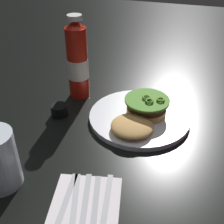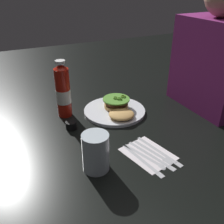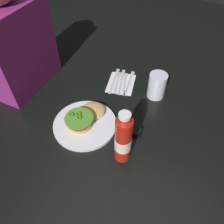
{
  "view_description": "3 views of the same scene",
  "coord_description": "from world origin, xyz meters",
  "px_view_note": "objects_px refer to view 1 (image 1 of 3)",
  "views": [
    {
      "loc": [
        0.53,
        0.21,
        0.47
      ],
      "look_at": [
        -0.02,
        0.04,
        0.08
      ],
      "focal_mm": 46.2,
      "sensor_mm": 36.0,
      "label": 1
    },
    {
      "loc": [
        0.78,
        -0.37,
        0.55
      ],
      "look_at": [
        -0.05,
        0.03,
        0.05
      ],
      "focal_mm": 39.94,
      "sensor_mm": 36.0,
      "label": 2
    },
    {
      "loc": [
        -0.63,
        -0.29,
        0.78
      ],
      "look_at": [
        -0.07,
        -0.03,
        0.09
      ],
      "focal_mm": 35.43,
      "sensor_mm": 36.0,
      "label": 3
    }
  ],
  "objects_px": {
    "spoon_utensil": "(73,219)",
    "ketchup_bottle": "(78,62)",
    "condiment_cup": "(59,110)",
    "table_knife": "(83,219)",
    "steak_knife": "(103,221)",
    "dinner_plate": "(139,117)",
    "napkin": "(84,208)",
    "fork_utensil": "(94,216)",
    "burger_sandwich": "(142,113)",
    "butter_knife": "(60,217)"
  },
  "relations": [
    {
      "from": "ketchup_bottle",
      "to": "butter_knife",
      "type": "xyz_separation_m",
      "value": [
        0.44,
        0.14,
        -0.11
      ]
    },
    {
      "from": "dinner_plate",
      "to": "napkin",
      "type": "xyz_separation_m",
      "value": [
        0.33,
        -0.03,
        -0.01
      ]
    },
    {
      "from": "ketchup_bottle",
      "to": "spoon_utensil",
      "type": "bearing_deg",
      "value": 21.29
    },
    {
      "from": "napkin",
      "to": "spoon_utensil",
      "type": "xyz_separation_m",
      "value": [
        0.03,
        -0.01,
        0.0
      ]
    },
    {
      "from": "table_knife",
      "to": "burger_sandwich",
      "type": "bearing_deg",
      "value": 174.26
    },
    {
      "from": "condiment_cup",
      "to": "napkin",
      "type": "bearing_deg",
      "value": 34.32
    },
    {
      "from": "burger_sandwich",
      "to": "fork_utensil",
      "type": "height_order",
      "value": "burger_sandwich"
    },
    {
      "from": "table_knife",
      "to": "steak_knife",
      "type": "relative_size",
      "value": 0.97
    },
    {
      "from": "spoon_utensil",
      "to": "napkin",
      "type": "bearing_deg",
      "value": 161.1
    },
    {
      "from": "butter_knife",
      "to": "table_knife",
      "type": "height_order",
      "value": "same"
    },
    {
      "from": "dinner_plate",
      "to": "table_knife",
      "type": "distance_m",
      "value": 0.36
    },
    {
      "from": "burger_sandwich",
      "to": "condiment_cup",
      "type": "bearing_deg",
      "value": -82.12
    },
    {
      "from": "burger_sandwich",
      "to": "condiment_cup",
      "type": "distance_m",
      "value": 0.23
    },
    {
      "from": "steak_knife",
      "to": "burger_sandwich",
      "type": "bearing_deg",
      "value": -179.29
    },
    {
      "from": "fork_utensil",
      "to": "steak_knife",
      "type": "relative_size",
      "value": 0.83
    },
    {
      "from": "dinner_plate",
      "to": "burger_sandwich",
      "type": "xyz_separation_m",
      "value": [
        0.02,
        0.01,
        0.03
      ]
    },
    {
      "from": "ketchup_bottle",
      "to": "spoon_utensil",
      "type": "height_order",
      "value": "ketchup_bottle"
    },
    {
      "from": "butter_knife",
      "to": "spoon_utensil",
      "type": "distance_m",
      "value": 0.03
    },
    {
      "from": "napkin",
      "to": "steak_knife",
      "type": "height_order",
      "value": "steak_knife"
    },
    {
      "from": "condiment_cup",
      "to": "butter_knife",
      "type": "xyz_separation_m",
      "value": [
        0.31,
        0.16,
        -0.01
      ]
    },
    {
      "from": "napkin",
      "to": "steak_knife",
      "type": "relative_size",
      "value": 0.82
    },
    {
      "from": "table_knife",
      "to": "fork_utensil",
      "type": "bearing_deg",
      "value": 124.02
    },
    {
      "from": "dinner_plate",
      "to": "table_knife",
      "type": "relative_size",
      "value": 1.38
    },
    {
      "from": "condiment_cup",
      "to": "steak_knife",
      "type": "bearing_deg",
      "value": 38.46
    },
    {
      "from": "fork_utensil",
      "to": "butter_knife",
      "type": "bearing_deg",
      "value": -71.01
    },
    {
      "from": "dinner_plate",
      "to": "fork_utensil",
      "type": "height_order",
      "value": "dinner_plate"
    },
    {
      "from": "dinner_plate",
      "to": "table_knife",
      "type": "height_order",
      "value": "dinner_plate"
    },
    {
      "from": "ketchup_bottle",
      "to": "spoon_utensil",
      "type": "distance_m",
      "value": 0.48
    },
    {
      "from": "napkin",
      "to": "steak_knife",
      "type": "xyz_separation_m",
      "value": [
        0.02,
        0.05,
        0.0
      ]
    },
    {
      "from": "dinner_plate",
      "to": "condiment_cup",
      "type": "bearing_deg",
      "value": -77.27
    },
    {
      "from": "table_knife",
      "to": "ketchup_bottle",
      "type": "bearing_deg",
      "value": -156.39
    },
    {
      "from": "steak_knife",
      "to": "spoon_utensil",
      "type": "bearing_deg",
      "value": -75.81
    },
    {
      "from": "ketchup_bottle",
      "to": "steak_knife",
      "type": "height_order",
      "value": "ketchup_bottle"
    },
    {
      "from": "spoon_utensil",
      "to": "steak_knife",
      "type": "height_order",
      "value": "same"
    },
    {
      "from": "napkin",
      "to": "steak_knife",
      "type": "bearing_deg",
      "value": 68.86
    },
    {
      "from": "condiment_cup",
      "to": "table_knife",
      "type": "distance_m",
      "value": 0.36
    },
    {
      "from": "dinner_plate",
      "to": "ketchup_bottle",
      "type": "height_order",
      "value": "ketchup_bottle"
    },
    {
      "from": "spoon_utensil",
      "to": "ketchup_bottle",
      "type": "bearing_deg",
      "value": -158.71
    },
    {
      "from": "napkin",
      "to": "table_knife",
      "type": "bearing_deg",
      "value": 15.72
    },
    {
      "from": "condiment_cup",
      "to": "butter_knife",
      "type": "bearing_deg",
      "value": 26.3
    },
    {
      "from": "napkin",
      "to": "butter_knife",
      "type": "bearing_deg",
      "value": -46.35
    },
    {
      "from": "condiment_cup",
      "to": "fork_utensil",
      "type": "relative_size",
      "value": 0.27
    },
    {
      "from": "burger_sandwich",
      "to": "table_knife",
      "type": "distance_m",
      "value": 0.34
    },
    {
      "from": "ketchup_bottle",
      "to": "napkin",
      "type": "distance_m",
      "value": 0.46
    },
    {
      "from": "dinner_plate",
      "to": "steak_knife",
      "type": "bearing_deg",
      "value": 2.16
    },
    {
      "from": "spoon_utensil",
      "to": "fork_utensil",
      "type": "relative_size",
      "value": 1.01
    },
    {
      "from": "condiment_cup",
      "to": "dinner_plate",
      "type": "bearing_deg",
      "value": 102.73
    },
    {
      "from": "napkin",
      "to": "butter_knife",
      "type": "relative_size",
      "value": 0.85
    },
    {
      "from": "table_knife",
      "to": "steak_knife",
      "type": "bearing_deg",
      "value": 101.65
    },
    {
      "from": "spoon_utensil",
      "to": "table_knife",
      "type": "height_order",
      "value": "same"
    }
  ]
}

